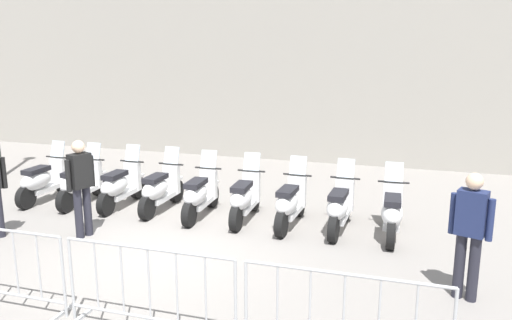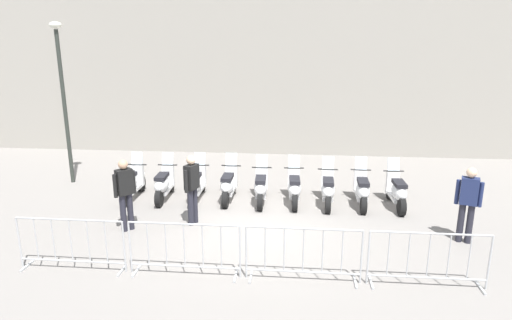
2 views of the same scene
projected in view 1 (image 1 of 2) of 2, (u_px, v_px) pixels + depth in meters
name	position (u px, v px, depth m)	size (l,w,h in m)	color
ground_plane	(156.00, 251.00, 8.42)	(120.00, 120.00, 0.00)	gray
motorcycle_0	(43.00, 181.00, 11.01)	(0.57, 1.73, 1.24)	black
motorcycle_1	(80.00, 184.00, 10.79)	(0.61, 1.72, 1.24)	black
motorcycle_2	(120.00, 187.00, 10.60)	(0.57, 1.73, 1.24)	black
motorcycle_3	(160.00, 190.00, 10.35)	(0.56, 1.73, 1.24)	black
motorcycle_4	(199.00, 195.00, 9.98)	(0.61, 1.72, 1.24)	black
motorcycle_5	(244.00, 199.00, 9.75)	(0.61, 1.72, 1.24)	black
motorcycle_6	(290.00, 204.00, 9.44)	(0.56, 1.73, 1.24)	black
motorcycle_7	(340.00, 208.00, 9.21)	(0.56, 1.73, 1.24)	black
motorcycle_8	(392.00, 213.00, 8.91)	(0.61, 1.72, 1.24)	black
barrier_segment_2	(149.00, 291.00, 5.91)	(2.14, 0.63, 1.07)	#B2B5B7
officer_near_row_end	(470.00, 229.00, 6.62)	(0.54, 0.30, 1.73)	#23232D
officer_by_barriers	(81.00, 183.00, 8.86)	(0.31, 0.53, 1.73)	#23232D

